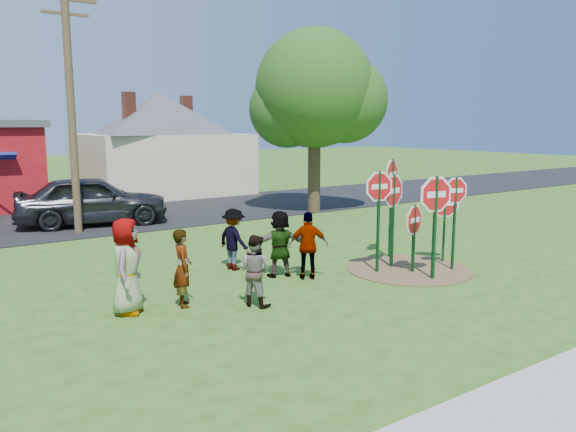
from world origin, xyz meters
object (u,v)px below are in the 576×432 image
stop_sign_c (455,202)px  person_b (183,268)px  stop_sign_a (435,204)px  person_a (127,266)px  suv (92,200)px  stop_sign_d (392,183)px  leafy_tree (317,95)px  utility_pole (71,105)px  stop_sign_b (379,196)px

stop_sign_c → person_b: size_ratio=1.57×
stop_sign_a → stop_sign_c: (1.09, 0.30, -0.06)m
person_a → suv: 10.61m
stop_sign_d → leafy_tree: leafy_tree is taller
utility_pole → stop_sign_d: bearing=-53.9°
stop_sign_d → stop_sign_a: bearing=-133.9°
stop_sign_b → person_a: size_ratio=1.41×
stop_sign_a → person_a: size_ratio=1.39×
person_a → leafy_tree: 14.25m
stop_sign_a → suv: 13.05m
suv → utility_pole: bearing=158.4°
person_b → leafy_tree: size_ratio=0.21×
stop_sign_c → leafy_tree: size_ratio=0.33×
stop_sign_d → utility_pole: utility_pole is taller
stop_sign_a → utility_pole: 12.46m
stop_sign_a → utility_pole: size_ratio=0.32×
stop_sign_a → leafy_tree: (4.07, 9.96, 3.07)m
stop_sign_b → leafy_tree: 10.37m
stop_sign_a → person_b: stop_sign_a is taller
person_a → utility_pole: size_ratio=0.23×
stop_sign_a → utility_pole: (-5.54, 10.87, 2.51)m
stop_sign_c → utility_pole: size_ratio=0.31×
person_a → person_b: size_ratio=1.19×
person_b → leafy_tree: 13.60m
stop_sign_b → stop_sign_a: bearing=-49.3°
person_b → utility_pole: size_ratio=0.20×
utility_pole → stop_sign_b: bearing=-63.2°
stop_sign_d → leafy_tree: bearing=41.8°
utility_pole → stop_sign_a: bearing=-63.0°
person_b → utility_pole: (0.27, 9.30, 3.54)m
stop_sign_a → stop_sign_d: bearing=84.5°
stop_sign_b → stop_sign_c: bearing=-15.8°
stop_sign_d → suv: 11.38m
stop_sign_d → person_b: bearing=160.6°
stop_sign_b → utility_pole: utility_pole is taller
utility_pole → leafy_tree: utility_pole is taller
stop_sign_b → person_a: stop_sign_b is taller
person_a → person_b: (1.09, -0.21, -0.15)m
utility_pole → leafy_tree: 9.67m
suv → leafy_tree: 9.85m
person_b → stop_sign_d: bearing=-67.3°
stop_sign_a → stop_sign_b: bearing=132.0°
stop_sign_c → person_a: stop_sign_c is taller
stop_sign_a → person_b: 6.11m
suv → leafy_tree: leafy_tree is taller
stop_sign_c → utility_pole: (-6.63, 10.57, 2.57)m
stop_sign_b → person_a: 6.34m
person_a → person_b: person_a is taller
stop_sign_a → stop_sign_d: stop_sign_d is taller
stop_sign_a → stop_sign_b: (-0.67, 1.23, 0.12)m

